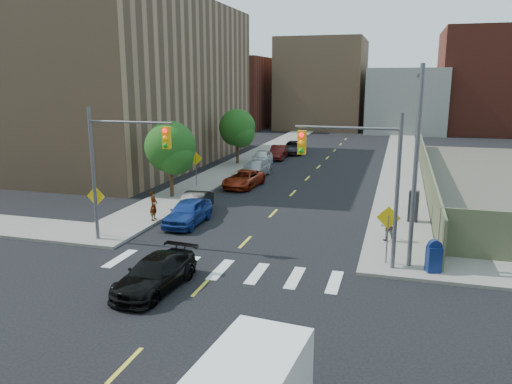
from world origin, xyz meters
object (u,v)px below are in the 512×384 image
Objects in this scene: parked_car_red at (244,179)px; parked_car_white at (262,158)px; parked_car_blue at (188,212)px; parked_car_maroon at (278,152)px; parked_car_silver at (255,169)px; pedestrian_east at (388,226)px; pedestrian_west at (154,206)px; parked_car_black at (195,204)px; black_sedan at (155,274)px; parked_car_grey at (294,147)px; mailbox at (434,256)px; payphone at (413,206)px.

parked_car_red is 10.10m from parked_car_white.
parked_car_white is at bearing 93.35° from parked_car_blue.
parked_car_blue is at bearing -91.62° from parked_car_maroon.
parked_car_white is (-0.92, 5.38, 0.08)m from parked_car_silver.
pedestrian_east reaches higher than parked_car_silver.
pedestrian_west is (-0.80, -21.05, 0.28)m from parked_car_white.
parked_car_black reaches higher than black_sedan.
parked_car_black is at bearing -84.86° from parked_car_silver.
parked_car_maroon is (0.57, 4.64, -0.04)m from parked_car_white.
parked_car_red is 0.92× the size of parked_car_grey.
parked_car_black is at bearing -38.13° from pedestrian_west.
mailbox is (14.70, -25.04, 0.09)m from parked_car_white.
mailbox reaches higher than parked_car_maroon.
parked_car_grey is 38.86m from black_sedan.
parked_car_white is 4.68m from parked_car_maroon.
parked_car_red is at bearing 102.18° from black_sedan.
black_sedan is (2.51, -8.98, -0.08)m from parked_car_blue.
black_sedan is 2.59× the size of pedestrian_west.
parked_car_black is 0.94× the size of parked_car_maroon.
parked_car_blue is at bearing -82.24° from parked_car_black.
payphone is 1.21× the size of pedestrian_east.
parked_car_maroon is 25.72m from pedestrian_west.
parked_car_white is at bearing 105.42° from parked_car_silver.
parked_car_blue is at bearing -89.04° from pedestrian_west.
parked_car_white is 0.97× the size of black_sedan.
parked_car_red is (0.00, 10.79, -0.09)m from parked_car_blue.
black_sedan is 2.49× the size of payphone.
parked_car_black is at bearing -165.15° from payphone.
parked_car_grey is (1.30, 8.99, -0.05)m from parked_car_white.
pedestrian_east is (12.64, -21.12, 0.15)m from parked_car_white.
parked_car_black is at bearing -26.50° from pedestrian_east.
pedestrian_west reaches higher than parked_car_red.
parked_car_silver is at bearing -93.79° from parked_car_grey.
parked_car_black is at bearing 136.49° from mailbox.
parked_car_blue is 11.35m from pedestrian_east.
payphone is (13.97, -17.04, 0.31)m from parked_car_white.
pedestrian_east is (11.73, -15.73, 0.23)m from parked_car_silver.
parked_car_grey is (0.00, 29.80, -0.03)m from parked_car_blue.
mailbox reaches higher than parked_car_grey.
parked_car_blue is at bearing -155.32° from payphone.
parked_car_blue reaches higher than parked_car_red.
parked_car_silver is 1.07× the size of parked_car_maroon.
parked_car_grey is at bearing 98.65° from black_sedan.
parked_car_maroon is at bearing 77.71° from parked_car_white.
parked_car_silver is 1.04× the size of parked_car_white.
parked_car_grey is 2.80× the size of payphone.
parked_car_silver is at bearing -11.69° from pedestrian_west.
pedestrian_east reaches higher than parked_car_maroon.
parked_car_red is 19.93m from black_sedan.
pedestrian_west reaches higher than parked_car_white.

